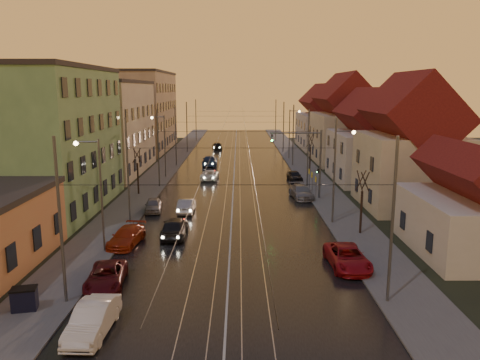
{
  "coord_description": "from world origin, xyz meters",
  "views": [
    {
      "loc": [
        0.64,
        -29.3,
        11.33
      ],
      "look_at": [
        0.76,
        17.12,
        2.21
      ],
      "focal_mm": 35.0,
      "sensor_mm": 36.0,
      "label": 1
    }
  ],
  "objects_px": {
    "street_lamp_3": "(291,129)",
    "street_lamp_1": "(338,165)",
    "parked_left_0": "(93,319)",
    "parked_right_2": "(295,176)",
    "street_lamp_2": "(162,140)",
    "driving_car_4": "(217,146)",
    "dumpster": "(24,300)",
    "driving_car_1": "(187,205)",
    "parked_right_0": "(347,257)",
    "parked_left_2": "(127,237)",
    "traffic_light_mast": "(311,155)",
    "parked_right_1": "(301,192)",
    "street_lamp_0": "(96,184)",
    "parked_left_1": "(106,276)",
    "driving_car_0": "(174,227)",
    "parked_left_3": "(153,205)",
    "driving_car_2": "(210,175)",
    "driving_car_3": "(210,161)"
  },
  "relations": [
    {
      "from": "street_lamp_3",
      "to": "traffic_light_mast",
      "type": "bearing_deg",
      "value": -92.27
    },
    {
      "from": "parked_left_3",
      "to": "parked_left_0",
      "type": "bearing_deg",
      "value": -94.18
    },
    {
      "from": "parked_left_2",
      "to": "parked_right_0",
      "type": "xyz_separation_m",
      "value": [
        15.2,
        -4.43,
        0.04
      ]
    },
    {
      "from": "parked_left_2",
      "to": "parked_right_2",
      "type": "xyz_separation_m",
      "value": [
        15.2,
        24.39,
        -0.03
      ]
    },
    {
      "from": "dumpster",
      "to": "traffic_light_mast",
      "type": "bearing_deg",
      "value": 41.08
    },
    {
      "from": "street_lamp_0",
      "to": "parked_left_1",
      "type": "height_order",
      "value": "street_lamp_0"
    },
    {
      "from": "street_lamp_0",
      "to": "parked_right_2",
      "type": "xyz_separation_m",
      "value": [
        16.7,
        25.95,
        -4.27
      ]
    },
    {
      "from": "traffic_light_mast",
      "to": "driving_car_1",
      "type": "relative_size",
      "value": 1.8
    },
    {
      "from": "driving_car_2",
      "to": "driving_car_3",
      "type": "bearing_deg",
      "value": -84.59
    },
    {
      "from": "street_lamp_3",
      "to": "parked_left_0",
      "type": "bearing_deg",
      "value": -105.52
    },
    {
      "from": "street_lamp_0",
      "to": "driving_car_4",
      "type": "relative_size",
      "value": 1.89
    },
    {
      "from": "street_lamp_3",
      "to": "parked_left_1",
      "type": "height_order",
      "value": "street_lamp_3"
    },
    {
      "from": "parked_left_3",
      "to": "parked_right_1",
      "type": "bearing_deg",
      "value": 12.93
    },
    {
      "from": "parked_left_2",
      "to": "parked_right_2",
      "type": "distance_m",
      "value": 28.74
    },
    {
      "from": "parked_right_1",
      "to": "street_lamp_2",
      "type": "bearing_deg",
      "value": 137.77
    },
    {
      "from": "parked_right_2",
      "to": "dumpster",
      "type": "height_order",
      "value": "dumpster"
    },
    {
      "from": "parked_left_3",
      "to": "driving_car_0",
      "type": "bearing_deg",
      "value": -75.55
    },
    {
      "from": "traffic_light_mast",
      "to": "parked_left_2",
      "type": "bearing_deg",
      "value": -137.2
    },
    {
      "from": "street_lamp_0",
      "to": "street_lamp_2",
      "type": "height_order",
      "value": "same"
    },
    {
      "from": "driving_car_4",
      "to": "parked_left_3",
      "type": "height_order",
      "value": "driving_car_4"
    },
    {
      "from": "traffic_light_mast",
      "to": "driving_car_1",
      "type": "height_order",
      "value": "traffic_light_mast"
    },
    {
      "from": "driving_car_4",
      "to": "parked_right_2",
      "type": "distance_m",
      "value": 31.92
    },
    {
      "from": "street_lamp_3",
      "to": "dumpster",
      "type": "distance_m",
      "value": 56.58
    },
    {
      "from": "street_lamp_0",
      "to": "driving_car_4",
      "type": "height_order",
      "value": "street_lamp_0"
    },
    {
      "from": "traffic_light_mast",
      "to": "parked_left_2",
      "type": "relative_size",
      "value": 1.61
    },
    {
      "from": "street_lamp_0",
      "to": "parked_left_2",
      "type": "distance_m",
      "value": 4.76
    },
    {
      "from": "driving_car_1",
      "to": "parked_right_0",
      "type": "distance_m",
      "value": 18.04
    },
    {
      "from": "driving_car_1",
      "to": "parked_right_0",
      "type": "relative_size",
      "value": 0.81
    },
    {
      "from": "street_lamp_2",
      "to": "parked_right_0",
      "type": "height_order",
      "value": "street_lamp_2"
    },
    {
      "from": "driving_car_2",
      "to": "parked_right_2",
      "type": "bearing_deg",
      "value": 178.49
    },
    {
      "from": "driving_car_1",
      "to": "parked_right_2",
      "type": "xyz_separation_m",
      "value": [
        11.81,
        15.18,
        -0.04
      ]
    },
    {
      "from": "parked_left_3",
      "to": "street_lamp_2",
      "type": "bearing_deg",
      "value": 88.67
    },
    {
      "from": "driving_car_4",
      "to": "parked_right_2",
      "type": "height_order",
      "value": "driving_car_4"
    },
    {
      "from": "driving_car_3",
      "to": "parked_left_0",
      "type": "height_order",
      "value": "driving_car_3"
    },
    {
      "from": "driving_car_4",
      "to": "parked_left_0",
      "type": "relative_size",
      "value": 0.97
    },
    {
      "from": "driving_car_0",
      "to": "parked_right_1",
      "type": "relative_size",
      "value": 0.98
    },
    {
      "from": "street_lamp_0",
      "to": "parked_left_0",
      "type": "distance_m",
      "value": 12.23
    },
    {
      "from": "street_lamp_2",
      "to": "driving_car_0",
      "type": "bearing_deg",
      "value": -79.03
    },
    {
      "from": "street_lamp_1",
      "to": "parked_left_0",
      "type": "relative_size",
      "value": 1.82
    },
    {
      "from": "parked_right_1",
      "to": "driving_car_0",
      "type": "bearing_deg",
      "value": -138.58
    },
    {
      "from": "parked_left_0",
      "to": "parked_left_2",
      "type": "xyz_separation_m",
      "value": [
        -1.4,
        12.68,
        -0.07
      ]
    },
    {
      "from": "driving_car_0",
      "to": "parked_right_0",
      "type": "height_order",
      "value": "driving_car_0"
    },
    {
      "from": "street_lamp_2",
      "to": "driving_car_4",
      "type": "relative_size",
      "value": 1.89
    },
    {
      "from": "traffic_light_mast",
      "to": "driving_car_4",
      "type": "relative_size",
      "value": 1.7
    },
    {
      "from": "driving_car_4",
      "to": "dumpster",
      "type": "height_order",
      "value": "driving_car_4"
    },
    {
      "from": "parked_left_0",
      "to": "parked_right_2",
      "type": "distance_m",
      "value": 39.56
    },
    {
      "from": "parked_right_2",
      "to": "street_lamp_3",
      "type": "bearing_deg",
      "value": 77.51
    },
    {
      "from": "parked_left_2",
      "to": "street_lamp_2",
      "type": "bearing_deg",
      "value": 100.75
    },
    {
      "from": "parked_right_2",
      "to": "dumpster",
      "type": "distance_m",
      "value": 39.26
    },
    {
      "from": "street_lamp_3",
      "to": "street_lamp_1",
      "type": "bearing_deg",
      "value": -90.0
    }
  ]
}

